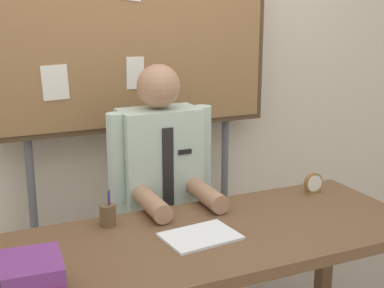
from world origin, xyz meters
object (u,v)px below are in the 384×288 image
(person, at_px, (161,209))
(book_stack, at_px, (32,279))
(open_notebook, at_px, (200,236))
(desk_clock, at_px, (313,184))
(pen_holder, at_px, (108,215))
(bulletin_board, at_px, (134,40))
(desk, at_px, (209,252))

(person, relative_size, book_stack, 4.57)
(open_notebook, relative_size, desk_clock, 2.88)
(pen_holder, bearing_deg, open_notebook, -42.07)
(person, relative_size, open_notebook, 4.64)
(person, relative_size, bulletin_board, 0.68)
(bulletin_board, relative_size, pen_holder, 12.77)
(bulletin_board, xyz_separation_m, pen_holder, (-0.36, -0.67, -0.70))
(desk, height_order, open_notebook, open_notebook)
(book_stack, height_order, open_notebook, book_stack)
(person, distance_m, book_stack, 1.08)
(desk_clock, bearing_deg, desk, -161.63)
(open_notebook, height_order, pen_holder, pen_holder)
(person, height_order, pen_holder, person)
(bulletin_board, xyz_separation_m, desk_clock, (0.71, -0.70, -0.70))
(book_stack, xyz_separation_m, desk_clock, (1.46, 0.45, -0.02))
(desk, distance_m, desk_clock, 0.76)
(desk, height_order, book_stack, book_stack)
(desk, bearing_deg, pen_holder, 144.02)
(person, distance_m, pen_holder, 0.49)
(open_notebook, relative_size, pen_holder, 1.88)
(person, bearing_deg, bulletin_board, 90.04)
(person, xyz_separation_m, pen_holder, (-0.36, -0.29, 0.14))
(open_notebook, bearing_deg, person, 85.18)
(desk, relative_size, bulletin_board, 0.92)
(person, distance_m, open_notebook, 0.59)
(bulletin_board, bearing_deg, desk_clock, -44.38)
(desk, height_order, person, person)
(book_stack, height_order, pen_holder, pen_holder)
(desk, xyz_separation_m, book_stack, (-0.75, -0.21, 0.15))
(desk_clock, xyz_separation_m, pen_holder, (-1.07, 0.03, 0.00))
(book_stack, bearing_deg, desk_clock, 17.14)
(person, bearing_deg, pen_holder, -140.94)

